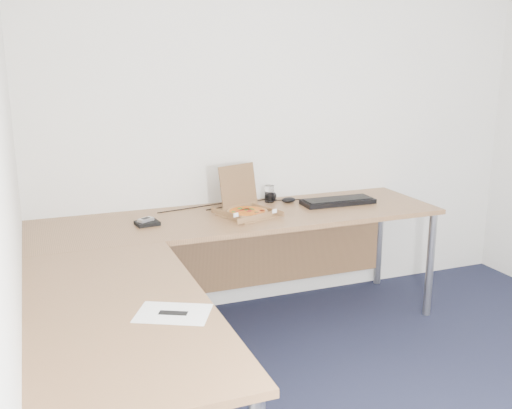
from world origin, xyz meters
name	(u,v)px	position (x,y,z in m)	size (l,w,h in m)	color
room_shell	(475,164)	(0.00, 0.00, 1.25)	(3.50, 3.50, 2.50)	white
desk	(211,246)	(-0.82, 0.97, 0.70)	(2.50, 2.20, 0.73)	#8B603B
pizza_box	(246,210)	(-0.47, 1.39, 0.76)	(0.28, 0.33, 0.29)	brown
drinking_glass	(269,194)	(-0.22, 1.64, 0.79)	(0.06, 0.06, 0.11)	silver
keyboard	(338,202)	(0.19, 1.43, 0.75)	(0.48, 0.17, 0.03)	black
mouse	(289,200)	(-0.10, 1.58, 0.75)	(0.10, 0.06, 0.04)	black
wallet	(147,223)	(-1.08, 1.39, 0.74)	(0.13, 0.11, 0.02)	black
phone	(146,220)	(-1.08, 1.40, 0.76)	(0.09, 0.05, 0.02)	#B2B5BA
paper_sheet	(173,313)	(-1.22, 0.17, 0.73)	(0.27, 0.19, 0.00)	white
dome_speaker	(271,195)	(-0.18, 1.68, 0.76)	(0.08, 0.08, 0.07)	black
cable_bundle	(238,204)	(-0.43, 1.65, 0.73)	(0.54, 0.04, 0.01)	black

